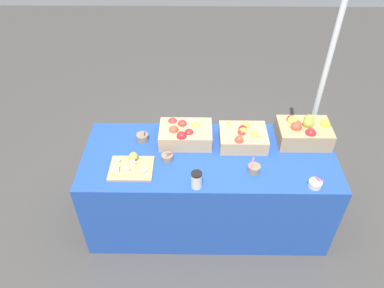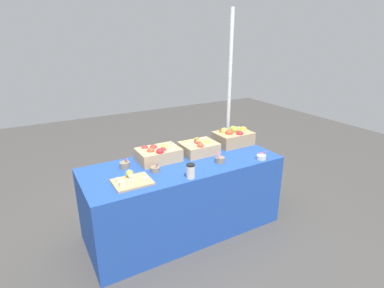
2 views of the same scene
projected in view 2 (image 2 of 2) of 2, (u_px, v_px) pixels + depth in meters
ground_plane at (184, 228)px, 3.15m from camera, size 10.00×10.00×0.00m
table at (183, 197)px, 3.03m from camera, size 1.90×0.76×0.74m
apple_crate_left at (233, 137)px, 3.36m from camera, size 0.40×0.29×0.21m
apple_crate_middle at (199, 147)px, 3.11m from camera, size 0.36×0.29×0.15m
apple_crate_right at (158, 154)px, 2.92m from camera, size 0.40×0.28×0.17m
cutting_board_front at (131, 181)px, 2.51m from camera, size 0.31×0.25×0.08m
sample_bowl_near at (220, 160)px, 2.90m from camera, size 0.09×0.09×0.10m
sample_bowl_mid at (261, 157)px, 2.98m from camera, size 0.09×0.09×0.09m
sample_bowl_far at (125, 165)px, 2.79m from camera, size 0.09×0.09×0.10m
sample_bowl_extra at (155, 169)px, 2.70m from camera, size 0.08×0.09×0.11m
coffee_cup at (191, 171)px, 2.58m from camera, size 0.07×0.07×0.13m
tent_pole at (229, 106)px, 3.64m from camera, size 0.04×0.04×2.18m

